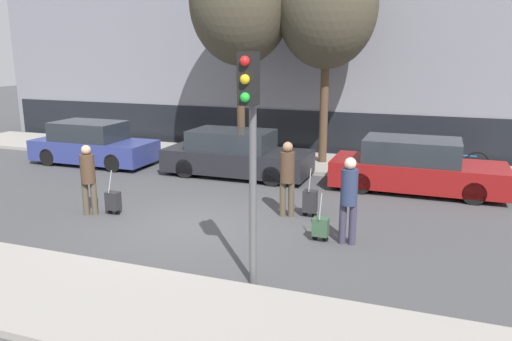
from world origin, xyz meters
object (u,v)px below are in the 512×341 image
(trolley_right, at_px, (321,227))
(traffic_light, at_px, (250,125))
(parked_car_1, at_px, (236,155))
(parked_bicycle, at_px, (459,161))
(parked_car_2, at_px, (415,167))
(trolley_center, at_px, (310,201))
(bare_tree_down_street, at_px, (327,7))
(pedestrian_left, at_px, (88,176))
(bare_tree_near_crossing, at_px, (240,3))
(pedestrian_center, at_px, (287,174))
(parked_car_0, at_px, (93,145))
(trolley_left, at_px, (113,201))
(pedestrian_right, at_px, (349,195))

(trolley_right, distance_m, traffic_light, 3.50)
(parked_car_1, xyz_separation_m, parked_bicycle, (6.62, 2.29, -0.18))
(parked_car_2, distance_m, traffic_light, 7.73)
(trolley_center, bearing_deg, bare_tree_down_street, 99.68)
(parked_car_2, relative_size, pedestrian_left, 2.74)
(parked_car_1, distance_m, trolley_center, 4.48)
(pedestrian_left, height_order, bare_tree_near_crossing, bare_tree_near_crossing)
(parked_car_1, bearing_deg, bare_tree_near_crossing, 106.56)
(pedestrian_left, distance_m, traffic_light, 5.73)
(traffic_light, bearing_deg, parked_car_2, 72.28)
(pedestrian_center, height_order, trolley_right, pedestrian_center)
(parked_car_2, bearing_deg, trolley_right, -109.26)
(parked_car_1, xyz_separation_m, pedestrian_left, (-1.83, -4.79, 0.30))
(parked_car_0, height_order, pedestrian_center, pedestrian_center)
(trolley_left, distance_m, pedestrian_center, 4.25)
(trolley_left, distance_m, trolley_center, 4.74)
(traffic_light, bearing_deg, trolley_center, 89.32)
(parked_car_0, distance_m, bare_tree_near_crossing, 7.00)
(pedestrian_right, bearing_deg, parked_car_0, 151.76)
(trolley_center, xyz_separation_m, bare_tree_down_street, (-0.94, 5.53, 4.86))
(parked_car_2, height_order, trolley_left, parked_car_2)
(parked_car_2, relative_size, trolley_right, 4.51)
(pedestrian_center, distance_m, trolley_right, 1.86)
(parked_car_0, relative_size, traffic_light, 1.11)
(parked_car_2, distance_m, trolley_left, 8.21)
(pedestrian_left, xyz_separation_m, bare_tree_down_street, (4.08, 7.20, 4.27))
(trolley_center, relative_size, pedestrian_right, 0.65)
(pedestrian_left, relative_size, traffic_light, 0.44)
(parked_car_2, xyz_separation_m, pedestrian_right, (-1.08, -4.64, 0.35))
(parked_car_2, xyz_separation_m, trolley_center, (-2.22, -3.22, -0.31))
(parked_car_0, height_order, traffic_light, traffic_light)
(trolley_center, xyz_separation_m, traffic_light, (-0.05, -3.88, 2.37))
(parked_car_2, bearing_deg, pedestrian_right, -103.16)
(parked_car_1, height_order, parked_car_2, parked_car_2)
(trolley_right, bearing_deg, bare_tree_near_crossing, 123.98)
(bare_tree_down_street, bearing_deg, trolley_right, -77.61)
(trolley_right, bearing_deg, parked_bicycle, 67.51)
(pedestrian_center, xyz_separation_m, bare_tree_near_crossing, (-3.21, 5.13, 4.36))
(trolley_right, xyz_separation_m, bare_tree_near_crossing, (-4.33, 6.43, 5.09))
(parked_car_0, distance_m, trolley_left, 5.98)
(trolley_left, xyz_separation_m, pedestrian_center, (3.99, 1.30, 0.70))
(pedestrian_right, bearing_deg, trolley_center, 125.05)
(parked_car_2, bearing_deg, pedestrian_center, -129.18)
(parked_car_2, xyz_separation_m, pedestrian_left, (-7.24, -4.89, 0.29))
(parked_car_1, xyz_separation_m, trolley_left, (-1.32, -4.58, -0.34))
(parked_car_0, xyz_separation_m, pedestrian_right, (9.65, -4.39, 0.36))
(parked_car_1, height_order, pedestrian_left, pedestrian_left)
(parked_car_0, bearing_deg, trolley_center, -19.28)
(parked_car_1, xyz_separation_m, pedestrian_right, (4.33, -4.54, 0.37))
(parked_car_1, bearing_deg, trolley_center, -44.39)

